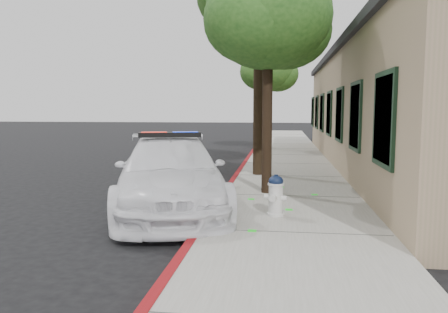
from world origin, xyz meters
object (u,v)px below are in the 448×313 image
clapboard_building (437,109)px  street_tree_far (269,71)px  police_car (170,174)px  fire_hydrant (276,195)px  street_tree_near (269,20)px

clapboard_building → street_tree_far: street_tree_far is taller
police_car → fire_hydrant: (2.21, -0.79, -0.23)m
fire_hydrant → street_tree_far: bearing=109.4°
street_tree_far → street_tree_near: bearing=-88.3°
clapboard_building → street_tree_near: size_ratio=3.91×
clapboard_building → street_tree_far: size_ratio=4.10×
street_tree_near → street_tree_far: street_tree_near is taller
street_tree_far → police_car: bearing=-97.2°
police_car → street_tree_near: size_ratio=1.06×
clapboard_building → police_car: size_ratio=3.67×
police_car → street_tree_far: size_ratio=1.11×
clapboard_building → fire_hydrant: clapboard_building is taller
fire_hydrant → street_tree_near: bearing=113.0°
clapboard_building → fire_hydrant: (-5.38, -7.92, -1.59)m
police_car → street_tree_near: bearing=20.6°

